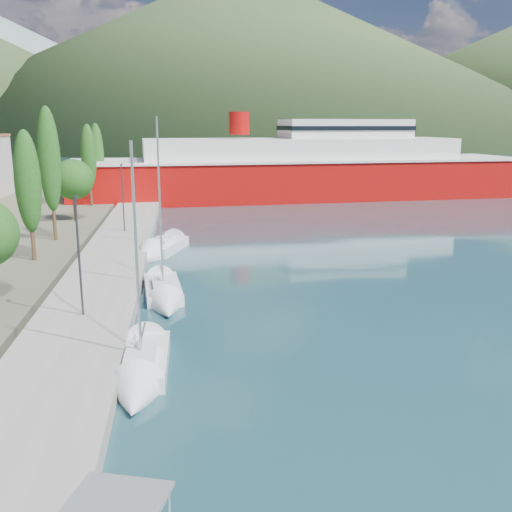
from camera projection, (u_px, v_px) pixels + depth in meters
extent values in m
plane|color=#1D424B|center=(196.00, 169.00, 133.31)|extent=(1400.00, 1400.00, 0.00)
cube|color=gray|center=(111.00, 264.00, 41.29)|extent=(5.00, 88.00, 0.80)
cone|color=gray|center=(248.00, 54.00, 664.05)|extent=(760.00, 760.00, 180.00)
cone|color=#344A26|center=(239.00, 55.00, 395.86)|extent=(480.00, 480.00, 115.00)
cylinder|color=#47301E|center=(33.00, 246.00, 41.16)|extent=(0.30, 0.30, 2.04)
ellipsoid|color=#1F4D17|center=(28.00, 182.00, 40.12)|extent=(1.80, 1.80, 7.24)
cylinder|color=#47301E|center=(55.00, 226.00, 48.30)|extent=(0.30, 0.30, 2.44)
ellipsoid|color=#1F4D17|center=(49.00, 159.00, 47.04)|extent=(1.80, 1.80, 8.65)
cylinder|color=#47301E|center=(75.00, 208.00, 57.97)|extent=(0.36, 0.36, 2.55)
sphere|color=#1F4D17|center=(73.00, 180.00, 57.31)|extent=(4.08, 4.08, 4.08)
cylinder|color=#47301E|center=(91.00, 197.00, 68.64)|extent=(0.30, 0.30, 2.13)
ellipsoid|color=#1F4D17|center=(89.00, 156.00, 67.55)|extent=(1.80, 1.80, 7.54)
cylinder|color=#47301E|center=(99.00, 190.00, 75.53)|extent=(0.30, 0.30, 2.15)
ellipsoid|color=#1F4D17|center=(97.00, 153.00, 74.43)|extent=(1.80, 1.80, 7.62)
cylinder|color=#2D2D33|center=(79.00, 258.00, 28.49)|extent=(0.12, 0.12, 6.00)
cube|color=#2D2D33|center=(76.00, 197.00, 28.05)|extent=(0.15, 0.50, 0.12)
cylinder|color=#2D2D33|center=(123.00, 198.00, 51.22)|extent=(0.12, 0.12, 6.00)
cube|color=#2D2D33|center=(121.00, 165.00, 50.78)|extent=(0.15, 0.50, 0.12)
cube|color=silver|center=(142.00, 363.00, 24.68)|extent=(2.31, 5.40, 0.86)
cube|color=silver|center=(141.00, 353.00, 24.20)|extent=(1.36, 2.17, 0.33)
cylinder|color=silver|center=(136.00, 253.00, 23.21)|extent=(0.12, 0.12, 9.04)
cone|color=silver|center=(135.00, 400.00, 21.36)|extent=(2.25, 2.55, 2.19)
cube|color=silver|center=(163.00, 290.00, 35.43)|extent=(2.62, 6.03, 0.83)
cube|color=silver|center=(163.00, 283.00, 34.93)|extent=(1.47, 2.45, 0.32)
cylinder|color=silver|center=(160.00, 204.00, 33.82)|extent=(0.12, 0.12, 10.12)
cone|color=silver|center=(167.00, 309.00, 31.86)|extent=(2.35, 2.91, 2.12)
cube|color=silver|center=(163.00, 248.00, 47.37)|extent=(4.35, 6.33, 1.00)
cube|color=silver|center=(161.00, 241.00, 46.85)|extent=(2.22, 2.70, 0.39)
cylinder|color=silver|center=(159.00, 182.00, 45.76)|extent=(0.12, 0.12, 9.97)
cone|color=silver|center=(146.00, 258.00, 43.82)|extent=(3.31, 3.41, 2.55)
cube|color=#9F0A08|center=(299.00, 181.00, 81.33)|extent=(63.82, 17.70, 6.09)
cube|color=silver|center=(300.00, 159.00, 80.64)|extent=(64.29, 18.12, 0.33)
cube|color=silver|center=(300.00, 150.00, 80.35)|extent=(44.18, 14.03, 3.26)
cube|color=silver|center=(344.00, 129.00, 81.00)|extent=(18.20, 9.38, 2.61)
cylinder|color=#9F0A08|center=(239.00, 123.00, 77.77)|extent=(2.83, 2.83, 3.04)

